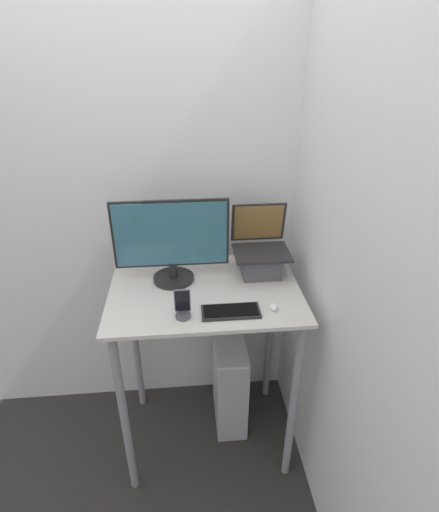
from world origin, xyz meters
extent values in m
plane|color=#2D2B28|center=(0.00, 0.00, 0.00)|extent=(12.00, 12.00, 0.00)
cube|color=silver|center=(0.00, 0.76, 1.30)|extent=(6.00, 0.05, 2.60)
cube|color=silver|center=(0.56, 0.00, 1.30)|extent=(0.05, 6.00, 2.60)
cube|color=beige|center=(0.00, 0.34, 1.06)|extent=(0.94, 0.68, 0.02)
cylinder|color=gray|center=(-0.42, 0.05, 0.52)|extent=(0.04, 0.04, 1.05)
cylinder|color=gray|center=(0.42, 0.05, 0.52)|extent=(0.04, 0.04, 1.05)
cylinder|color=gray|center=(-0.42, 0.63, 0.52)|extent=(0.04, 0.04, 1.05)
cylinder|color=gray|center=(0.42, 0.63, 0.52)|extent=(0.04, 0.04, 1.05)
cube|color=#4C4C51|center=(0.30, 0.45, 1.13)|extent=(0.20, 0.15, 0.12)
cube|color=#262628|center=(0.30, 0.45, 1.20)|extent=(0.28, 0.22, 0.02)
cube|color=#262628|center=(0.30, 0.57, 1.31)|extent=(0.28, 0.05, 0.22)
cube|color=olive|center=(0.30, 0.57, 1.32)|extent=(0.26, 0.04, 0.20)
cylinder|color=black|center=(-0.15, 0.44, 1.08)|extent=(0.21, 0.21, 0.02)
cylinder|color=black|center=(-0.15, 0.44, 1.13)|extent=(0.04, 0.04, 0.08)
cube|color=black|center=(-0.15, 0.44, 1.33)|extent=(0.57, 0.01, 0.35)
cube|color=#336072|center=(-0.15, 0.43, 1.33)|extent=(0.54, 0.01, 0.32)
cube|color=black|center=(0.10, 0.12, 1.08)|extent=(0.26, 0.11, 0.01)
cube|color=black|center=(0.10, 0.12, 1.08)|extent=(0.24, 0.10, 0.00)
ellipsoid|color=white|center=(0.30, 0.14, 1.08)|extent=(0.03, 0.06, 0.03)
cylinder|color=#4C4C51|center=(-0.11, 0.11, 1.08)|extent=(0.07, 0.07, 0.02)
cube|color=#4C515B|center=(-0.11, 0.13, 1.15)|extent=(0.07, 0.04, 0.13)
cube|color=black|center=(-0.11, 0.12, 1.15)|extent=(0.06, 0.03, 0.12)
cube|color=silver|center=(0.15, 0.46, 0.30)|extent=(0.18, 0.38, 0.60)
cube|color=#ADADB2|center=(0.15, 0.27, 0.30)|extent=(0.17, 0.01, 0.57)
camera|label=1|loc=(-0.08, -1.33, 2.15)|focal=28.00mm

